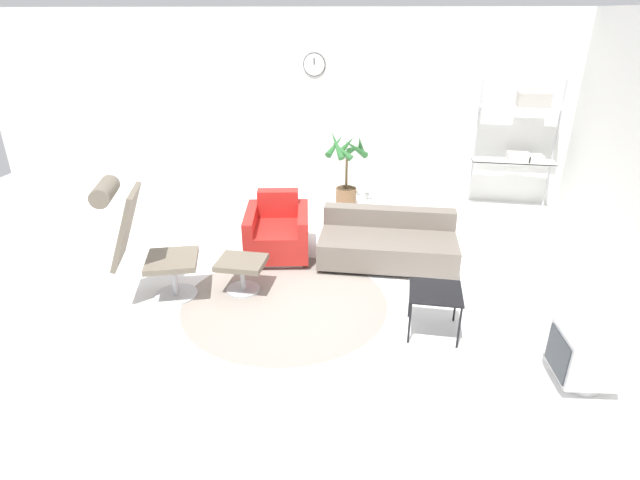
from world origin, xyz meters
name	(u,v)px	position (x,y,z in m)	size (l,w,h in m)	color
ground_plane	(286,285)	(0.00, 0.00, 0.00)	(12.00, 12.00, 0.00)	white
wall_back	(331,105)	(0.00, 3.21, 1.40)	(12.00, 0.09, 2.80)	silver
round_rug	(285,302)	(0.07, -0.36, 0.00)	(2.12, 2.12, 0.01)	gray
lounge_chair	(138,233)	(-1.36, -0.51, 0.74)	(0.99, 0.76, 1.28)	#BCBCC1
ottoman	(242,268)	(-0.43, -0.19, 0.27)	(0.49, 0.42, 0.36)	#BCBCC1
armchair_red	(278,233)	(-0.27, 0.74, 0.27)	(0.90, 0.98, 0.72)	silver
couch_low	(388,244)	(1.06, 0.77, 0.22)	(1.61, 0.89, 0.58)	black
side_table	(435,295)	(1.55, -0.62, 0.40)	(0.47, 0.47, 0.44)	black
crt_television	(585,357)	(2.70, -1.16, 0.26)	(0.49, 0.48, 0.48)	#B7B7B7
potted_plant	(346,171)	(0.33, 2.61, 0.54)	(0.66, 0.65, 1.15)	brown
shelf_unit	(524,133)	(2.85, 2.91, 1.15)	(1.18, 0.28, 1.88)	#BCBCC1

